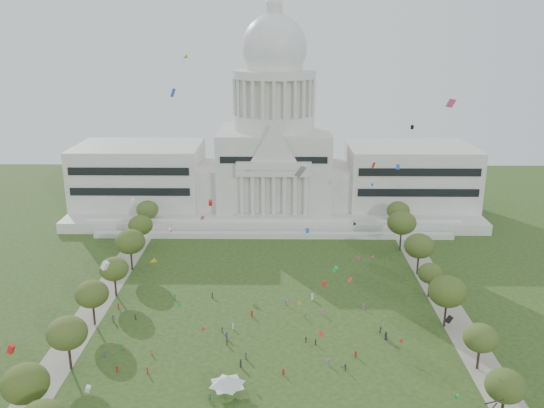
% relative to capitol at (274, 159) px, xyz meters
% --- Properties ---
extents(ground, '(400.00, 400.00, 0.00)m').
position_rel_capitol_xyz_m(ground, '(0.00, -113.59, -22.30)').
color(ground, '#294219').
rests_on(ground, ground).
extents(capitol, '(160.00, 64.50, 91.30)m').
position_rel_capitol_xyz_m(capitol, '(0.00, 0.00, 0.00)').
color(capitol, beige).
rests_on(capitol, ground).
extents(path_left, '(8.00, 160.00, 0.04)m').
position_rel_capitol_xyz_m(path_left, '(-48.00, -83.59, -22.28)').
color(path_left, gray).
rests_on(path_left, ground).
extents(path_right, '(8.00, 160.00, 0.04)m').
position_rel_capitol_xyz_m(path_right, '(48.00, -83.59, -22.28)').
color(path_right, gray).
rests_on(path_right, ground).
extents(row_tree_l_0, '(8.85, 8.85, 12.59)m').
position_rel_capitol_xyz_m(row_tree_l_0, '(-45.26, -135.27, -13.35)').
color(row_tree_l_0, black).
rests_on(row_tree_l_0, ground).
extents(row_tree_r_0, '(7.67, 7.67, 10.91)m').
position_rel_capitol_xyz_m(row_tree_r_0, '(44.94, -133.18, -14.55)').
color(row_tree_r_0, black).
rests_on(row_tree_r_0, ground).
extents(row_tree_l_1, '(8.86, 8.86, 12.59)m').
position_rel_capitol_xyz_m(row_tree_l_1, '(-44.07, -116.55, -13.34)').
color(row_tree_l_1, black).
rests_on(row_tree_l_1, ground).
extents(row_tree_r_1, '(7.58, 7.58, 10.78)m').
position_rel_capitol_xyz_m(row_tree_r_1, '(46.22, -115.34, -14.64)').
color(row_tree_r_1, black).
rests_on(row_tree_r_1, ground).
extents(row_tree_l_2, '(8.42, 8.42, 11.97)m').
position_rel_capitol_xyz_m(row_tree_l_2, '(-45.04, -96.29, -13.79)').
color(row_tree_l_2, black).
rests_on(row_tree_l_2, ground).
extents(row_tree_r_2, '(9.55, 9.55, 13.58)m').
position_rel_capitol_xyz_m(row_tree_r_2, '(44.17, -96.15, -12.64)').
color(row_tree_r_2, black).
rests_on(row_tree_r_2, ground).
extents(row_tree_l_3, '(8.12, 8.12, 11.55)m').
position_rel_capitol_xyz_m(row_tree_l_3, '(-44.09, -79.67, -14.09)').
color(row_tree_l_3, black).
rests_on(row_tree_l_3, ground).
extents(row_tree_r_3, '(7.01, 7.01, 9.98)m').
position_rel_capitol_xyz_m(row_tree_r_3, '(44.40, -79.10, -15.21)').
color(row_tree_r_3, black).
rests_on(row_tree_r_3, ground).
extents(row_tree_l_4, '(9.29, 9.29, 13.21)m').
position_rel_capitol_xyz_m(row_tree_l_4, '(-44.08, -61.17, -12.90)').
color(row_tree_l_4, black).
rests_on(row_tree_l_4, ground).
extents(row_tree_r_4, '(9.19, 9.19, 13.06)m').
position_rel_capitol_xyz_m(row_tree_r_4, '(44.76, -63.55, -13.01)').
color(row_tree_r_4, black).
rests_on(row_tree_r_4, ground).
extents(row_tree_l_5, '(8.33, 8.33, 11.85)m').
position_rel_capitol_xyz_m(row_tree_l_5, '(-45.22, -42.58, -13.88)').
color(row_tree_l_5, black).
rests_on(row_tree_l_5, ground).
extents(row_tree_r_5, '(9.82, 9.82, 13.96)m').
position_rel_capitol_xyz_m(row_tree_r_5, '(43.49, -43.40, -12.37)').
color(row_tree_r_5, black).
rests_on(row_tree_r_5, ground).
extents(row_tree_l_6, '(8.19, 8.19, 11.64)m').
position_rel_capitol_xyz_m(row_tree_l_6, '(-46.87, -24.45, -14.02)').
color(row_tree_l_6, black).
rests_on(row_tree_l_6, ground).
extents(row_tree_r_6, '(8.42, 8.42, 11.97)m').
position_rel_capitol_xyz_m(row_tree_r_6, '(45.96, -25.46, -13.79)').
color(row_tree_r_6, black).
rests_on(row_tree_r_6, ground).
extents(event_tent, '(10.10, 10.10, 4.41)m').
position_rel_capitol_xyz_m(event_tent, '(-8.48, -125.53, -18.87)').
color(event_tent, '#4C4C4C').
rests_on(event_tent, ground).
extents(person_0, '(1.07, 1.20, 2.07)m').
position_rel_capitol_xyz_m(person_0, '(28.12, -103.05, -21.26)').
color(person_0, '#26262B').
rests_on(person_0, ground).
extents(person_2, '(1.13, 0.91, 2.01)m').
position_rel_capitol_xyz_m(person_2, '(27.38, -100.06, -21.29)').
color(person_2, '#4C4C51').
rests_on(person_2, ground).
extents(person_3, '(0.77, 1.19, 1.70)m').
position_rel_capitol_xyz_m(person_3, '(16.74, -116.63, -21.44)').
color(person_3, '#26262B').
rests_on(person_3, ground).
extents(person_4, '(0.62, 0.95, 1.52)m').
position_rel_capitol_xyz_m(person_4, '(8.62, -104.38, -21.54)').
color(person_4, '#26262B').
rests_on(person_4, ground).
extents(person_5, '(1.57, 1.57, 1.71)m').
position_rel_capitol_xyz_m(person_5, '(-10.29, -106.06, -21.44)').
color(person_5, olive).
rests_on(person_5, ground).
extents(person_7, '(0.82, 0.71, 1.91)m').
position_rel_capitol_xyz_m(person_7, '(-11.93, -127.75, -21.34)').
color(person_7, '#33723F').
rests_on(person_7, ground).
extents(person_8, '(0.77, 0.58, 1.43)m').
position_rel_capitol_xyz_m(person_8, '(-12.07, -99.79, -21.58)').
color(person_8, '#33723F').
rests_on(person_8, ground).
extents(person_9, '(1.11, 1.19, 1.68)m').
position_rel_capitol_xyz_m(person_9, '(13.29, -114.35, -21.46)').
color(person_9, '#994C8C').
rests_on(person_9, ground).
extents(person_10, '(0.78, 1.00, 1.50)m').
position_rel_capitol_xyz_m(person_10, '(10.91, -105.66, -21.54)').
color(person_10, '#26262B').
rests_on(person_10, ground).
extents(distant_crowd, '(66.60, 38.22, 1.95)m').
position_rel_capitol_xyz_m(distant_crowd, '(-12.59, -99.08, -21.44)').
color(distant_crowd, '#4C4C51').
rests_on(distant_crowd, ground).
extents(kite_swarm, '(83.94, 97.87, 64.08)m').
position_rel_capitol_xyz_m(kite_swarm, '(0.88, -107.14, 5.49)').
color(kite_swarm, blue).
rests_on(kite_swarm, ground).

